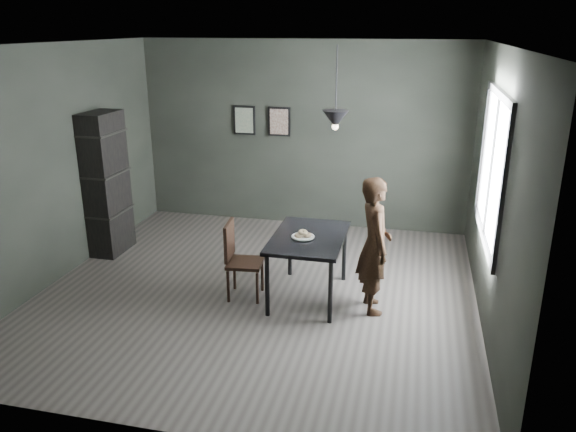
% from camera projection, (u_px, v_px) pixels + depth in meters
% --- Properties ---
extents(ground, '(5.00, 5.00, 0.00)m').
position_uv_depth(ground, '(258.00, 291.00, 6.64)').
color(ground, '#373330').
rests_on(ground, ground).
extents(back_wall, '(5.00, 0.10, 2.80)m').
position_uv_depth(back_wall, '(302.00, 135.00, 8.49)').
color(back_wall, black).
rests_on(back_wall, ground).
extents(ceiling, '(5.00, 5.00, 0.02)m').
position_uv_depth(ceiling, '(254.00, 44.00, 5.74)').
color(ceiling, silver).
rests_on(ceiling, ground).
extents(window_assembly, '(0.04, 1.96, 1.56)m').
position_uv_depth(window_assembly, '(492.00, 167.00, 5.78)').
color(window_assembly, white).
rests_on(window_assembly, ground).
extents(cafe_table, '(0.80, 1.20, 0.75)m').
position_uv_depth(cafe_table, '(309.00, 242.00, 6.30)').
color(cafe_table, black).
rests_on(cafe_table, ground).
extents(white_plate, '(0.23, 0.23, 0.01)m').
position_uv_depth(white_plate, '(303.00, 237.00, 6.22)').
color(white_plate, white).
rests_on(white_plate, cafe_table).
extents(donut_pile, '(0.19, 0.15, 0.08)m').
position_uv_depth(donut_pile, '(303.00, 234.00, 6.21)').
color(donut_pile, beige).
rests_on(donut_pile, white_plate).
extents(woman, '(0.51, 0.63, 1.51)m').
position_uv_depth(woman, '(374.00, 245.00, 6.00)').
color(woman, black).
rests_on(woman, ground).
extents(wood_chair, '(0.43, 0.43, 0.90)m').
position_uv_depth(wood_chair, '(238.00, 255.00, 6.37)').
color(wood_chair, black).
rests_on(wood_chair, ground).
extents(shelf_unit, '(0.37, 0.64, 1.92)m').
position_uv_depth(shelf_unit, '(106.00, 184.00, 7.53)').
color(shelf_unit, black).
rests_on(shelf_unit, ground).
extents(pendant_lamp, '(0.28, 0.28, 0.86)m').
position_uv_depth(pendant_lamp, '(335.00, 119.00, 5.89)').
color(pendant_lamp, black).
rests_on(pendant_lamp, ground).
extents(framed_print_left, '(0.34, 0.04, 0.44)m').
position_uv_depth(framed_print_left, '(244.00, 120.00, 8.59)').
color(framed_print_left, black).
rests_on(framed_print_left, ground).
extents(framed_print_right, '(0.34, 0.04, 0.44)m').
position_uv_depth(framed_print_right, '(279.00, 122.00, 8.48)').
color(framed_print_right, black).
rests_on(framed_print_right, ground).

